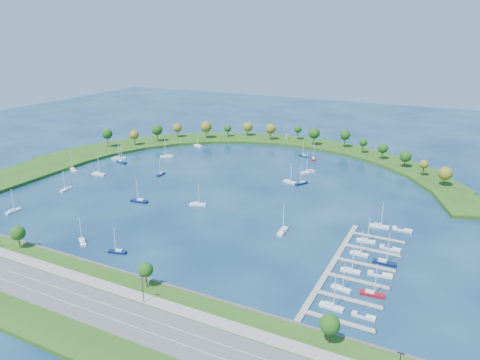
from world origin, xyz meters
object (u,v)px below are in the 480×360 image
at_px(moored_boat_17, 122,162).
at_px(docked_boat_0, 331,306).
at_px(moored_boat_1, 198,204).
at_px(moored_boat_13, 308,172).
at_px(docked_boat_8, 366,240).
at_px(moored_boat_0, 118,158).
at_px(docked_boat_9, 390,248).
at_px(docked_boat_10, 379,226).
at_px(dock_system, 350,270).
at_px(moored_boat_12, 313,158).
at_px(moored_boat_18, 290,181).
at_px(docked_boat_2, 341,288).
at_px(docked_boat_3, 372,293).
at_px(harbor_tower, 287,137).
at_px(moored_boat_4, 73,169).
at_px(moored_boat_3, 198,145).
at_px(docked_boat_6, 359,253).
at_px(moored_boat_2, 13,210).
at_px(moored_boat_6, 82,241).
at_px(docked_boat_11, 402,229).
at_px(moored_boat_14, 167,156).
at_px(moored_boat_5, 98,174).
at_px(moored_boat_15, 117,251).
at_px(docked_boat_5, 380,274).
at_px(docked_boat_4, 350,270).
at_px(docked_boat_1, 363,316).
at_px(moored_boat_10, 283,231).
at_px(moored_boat_11, 66,189).
at_px(moored_boat_16, 301,183).
at_px(moored_boat_7, 304,156).
at_px(moored_boat_9, 161,174).
at_px(moored_boat_8, 139,200).

relative_size(moored_boat_17, docked_boat_0, 1.08).
bearing_deg(moored_boat_17, moored_boat_1, -11.77).
height_order(moored_boat_13, docked_boat_8, moored_boat_13).
bearing_deg(moored_boat_0, docked_boat_9, -64.16).
bearing_deg(docked_boat_10, dock_system, -100.43).
height_order(moored_boat_12, moored_boat_18, moored_boat_12).
xyz_separation_m(docked_boat_2, docked_boat_3, (10.47, 1.33, 0.05)).
xyz_separation_m(harbor_tower, moored_boat_0, (-86.82, -102.29, -3.06)).
distance_m(moored_boat_4, docked_boat_3, 208.98).
bearing_deg(moored_boat_1, moored_boat_13, 42.90).
xyz_separation_m(moored_boat_3, docked_boat_6, (151.43, -119.99, -0.05)).
xyz_separation_m(moored_boat_2, moored_boat_18, (108.05, 104.44, 0.01)).
relative_size(moored_boat_6, docked_boat_0, 0.96).
bearing_deg(docked_boat_11, moored_boat_0, 175.52).
distance_m(moored_boat_0, moored_boat_2, 98.99).
height_order(moored_boat_2, moored_boat_14, moored_boat_14).
relative_size(moored_boat_5, moored_boat_15, 1.19).
distance_m(moored_boat_18, docked_boat_6, 91.09).
bearing_deg(docked_boat_5, docked_boat_9, 83.14).
bearing_deg(docked_boat_3, docked_boat_6, 107.12).
bearing_deg(docked_boat_2, moored_boat_2, -170.37).
xyz_separation_m(docked_boat_4, docked_boat_9, (10.44, 25.60, -0.24)).
bearing_deg(moored_boat_14, moored_boat_1, 95.20).
height_order(moored_boat_5, docked_boat_0, moored_boat_5).
bearing_deg(docked_boat_8, docked_boat_9, -18.64).
relative_size(moored_boat_1, moored_boat_5, 0.92).
distance_m(docked_boat_1, docked_boat_10, 72.08).
distance_m(moored_boat_10, docked_boat_11, 54.70).
xyz_separation_m(moored_boat_1, docked_boat_3, (97.61, -43.23, 0.00)).
bearing_deg(moored_boat_17, moored_boat_3, 83.59).
distance_m(dock_system, moored_boat_6, 111.93).
bearing_deg(harbor_tower, moored_boat_11, -113.17).
xyz_separation_m(moored_boat_16, docked_boat_3, (60.35, -99.15, 0.00)).
xyz_separation_m(moored_boat_0, moored_boat_18, (125.64, 7.03, -0.06)).
bearing_deg(moored_boat_17, moored_boat_6, -42.83).
bearing_deg(docked_boat_3, docked_boat_10, 93.99).
height_order(moored_boat_1, moored_boat_5, moored_boat_5).
distance_m(moored_boat_7, docked_boat_1, 187.55).
height_order(docked_boat_2, docked_boat_3, docked_boat_3).
xyz_separation_m(moored_boat_9, moored_boat_12, (74.66, 76.82, 0.04)).
bearing_deg(docked_boat_8, moored_boat_1, 171.11).
xyz_separation_m(moored_boat_10, moored_boat_13, (-17.77, 88.49, 0.03)).
distance_m(moored_boat_6, moored_boat_15, 19.38).
height_order(moored_boat_3, moored_boat_15, moored_boat_3).
bearing_deg(moored_boat_9, moored_boat_15, 22.37).
distance_m(moored_boat_1, docked_boat_10, 90.71).
distance_m(moored_boat_8, docked_boat_0, 126.06).
relative_size(harbor_tower, docked_boat_2, 0.38).
bearing_deg(moored_boat_11, docked_boat_8, 89.83).
bearing_deg(moored_boat_6, moored_boat_4, -5.29).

